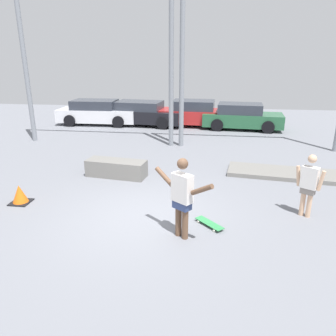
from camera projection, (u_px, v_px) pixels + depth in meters
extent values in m
plane|color=slate|center=(144.00, 216.00, 7.87)|extent=(36.00, 36.00, 0.00)
cylinder|color=brown|center=(178.00, 218.00, 6.92)|extent=(0.13, 0.13, 0.82)
cylinder|color=brown|center=(185.00, 221.00, 6.80)|extent=(0.13, 0.13, 0.82)
cube|color=navy|center=(182.00, 204.00, 6.75)|extent=(0.42, 0.39, 0.18)
cube|color=silver|center=(182.00, 188.00, 6.63)|extent=(0.48, 0.44, 0.60)
sphere|color=brown|center=(183.00, 164.00, 6.47)|extent=(0.23, 0.23, 0.23)
cylinder|color=brown|center=(165.00, 177.00, 6.93)|extent=(0.48, 0.39, 0.36)
cylinder|color=brown|center=(202.00, 190.00, 6.26)|extent=(0.48, 0.39, 0.36)
cube|color=#338C4C|center=(209.00, 223.00, 7.41)|extent=(0.68, 0.69, 0.01)
cylinder|color=silver|center=(221.00, 228.00, 7.29)|extent=(0.06, 0.06, 0.05)
cylinder|color=silver|center=(214.00, 231.00, 7.17)|extent=(0.06, 0.06, 0.05)
cylinder|color=silver|center=(205.00, 219.00, 7.68)|extent=(0.06, 0.06, 0.05)
cylinder|color=silver|center=(198.00, 222.00, 7.56)|extent=(0.06, 0.06, 0.05)
cube|color=slate|center=(116.00, 168.00, 10.44)|extent=(1.98, 0.91, 0.53)
cube|color=slate|center=(283.00, 173.00, 10.61)|extent=(3.62, 1.67, 0.13)
cylinder|color=gray|center=(25.00, 66.00, 13.99)|extent=(0.20, 0.20, 6.51)
cylinder|color=gray|center=(171.00, 67.00, 13.17)|extent=(0.20, 0.20, 6.51)
cylinder|color=gray|center=(182.00, 67.00, 13.11)|extent=(0.20, 0.20, 6.51)
cube|color=white|center=(98.00, 115.00, 18.52)|extent=(4.44, 1.77, 0.69)
cube|color=#2D333D|center=(95.00, 104.00, 18.35)|extent=(2.45, 1.59, 0.49)
cylinder|color=black|center=(126.00, 117.00, 19.21)|extent=(0.64, 0.23, 0.64)
cylinder|color=black|center=(118.00, 122.00, 17.67)|extent=(0.64, 0.23, 0.64)
cylinder|color=black|center=(81.00, 116.00, 19.51)|extent=(0.64, 0.23, 0.64)
cylinder|color=black|center=(70.00, 121.00, 17.97)|extent=(0.64, 0.23, 0.64)
cube|color=black|center=(142.00, 116.00, 18.30)|extent=(4.66, 2.21, 0.66)
cube|color=#2D333D|center=(139.00, 106.00, 18.16)|extent=(2.63, 1.86, 0.47)
cylinder|color=black|center=(170.00, 117.00, 18.83)|extent=(0.69, 0.29, 0.67)
cylinder|color=black|center=(163.00, 123.00, 17.26)|extent=(0.69, 0.29, 0.67)
cylinder|color=black|center=(125.00, 115.00, 19.46)|extent=(0.69, 0.29, 0.67)
cylinder|color=black|center=(113.00, 121.00, 17.89)|extent=(0.69, 0.29, 0.67)
cube|color=red|center=(196.00, 116.00, 18.04)|extent=(4.13, 1.87, 0.70)
cube|color=#2D333D|center=(193.00, 105.00, 17.88)|extent=(2.30, 1.65, 0.50)
cylinder|color=black|center=(219.00, 118.00, 18.66)|extent=(0.71, 0.25, 0.70)
cylinder|color=black|center=(218.00, 123.00, 17.12)|extent=(0.71, 0.25, 0.70)
cylinder|color=black|center=(176.00, 116.00, 19.09)|extent=(0.71, 0.25, 0.70)
cylinder|color=black|center=(171.00, 122.00, 17.54)|extent=(0.71, 0.25, 0.70)
cube|color=#28603D|center=(242.00, 120.00, 17.29)|extent=(4.20, 2.00, 0.66)
cube|color=#2D333D|center=(240.00, 108.00, 17.14)|extent=(2.36, 1.72, 0.50)
cylinder|color=black|center=(266.00, 121.00, 17.86)|extent=(0.64, 0.27, 0.63)
cylinder|color=black|center=(268.00, 127.00, 16.33)|extent=(0.64, 0.27, 0.63)
cylinder|color=black|center=(219.00, 119.00, 18.37)|extent=(0.64, 0.27, 0.63)
cylinder|color=black|center=(217.00, 125.00, 16.84)|extent=(0.64, 0.27, 0.63)
cylinder|color=#DBAD89|center=(309.00, 203.00, 7.74)|extent=(0.11, 0.11, 0.72)
cylinder|color=#DBAD89|center=(303.00, 201.00, 7.83)|extent=(0.11, 0.11, 0.72)
cube|color=slate|center=(308.00, 190.00, 7.69)|extent=(0.36, 0.32, 0.16)
cube|color=silver|center=(310.00, 178.00, 7.59)|extent=(0.41, 0.36, 0.52)
sphere|color=#DBAD89|center=(312.00, 159.00, 7.44)|extent=(0.20, 0.20, 0.20)
cylinder|color=#DBAD89|center=(321.00, 181.00, 7.43)|extent=(0.17, 0.15, 0.49)
cylinder|color=#DBAD89|center=(298.00, 176.00, 7.75)|extent=(0.17, 0.15, 0.49)
cube|color=black|center=(21.00, 202.00, 8.61)|extent=(0.49, 0.49, 0.03)
cone|color=orange|center=(20.00, 194.00, 8.53)|extent=(0.39, 0.39, 0.46)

